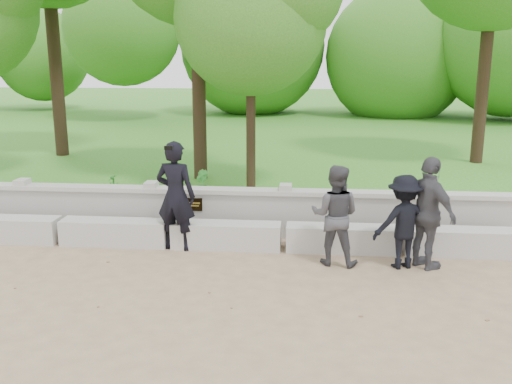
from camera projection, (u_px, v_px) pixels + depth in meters
ground at (140, 289)px, 8.24m from camera, size 80.00×80.00×0.00m
lawn at (245, 140)px, 21.77m from camera, size 40.00×22.00×0.25m
concrete_bench at (170, 234)px, 10.03m from camera, size 11.90×0.45×0.45m
parapet_wall at (178, 210)px, 10.65m from camera, size 12.50×0.35×0.90m
man_main at (176, 196)px, 9.73m from camera, size 0.76×0.69×1.90m
visitor_left at (335, 215)px, 9.06m from camera, size 0.89×0.76×1.62m
visitor_mid at (403, 222)px, 8.92m from camera, size 1.09×0.83×1.50m
visitor_right at (428, 213)px, 8.86m from camera, size 0.96×1.11×1.79m
tree_near_right at (251, 7)px, 12.33m from camera, size 3.35×3.35×5.74m
shrub_b at (202, 184)px, 12.41m from camera, size 0.40×0.43×0.61m
shrub_c at (444, 203)px, 10.87m from camera, size 0.70×0.71×0.59m
shrub_d at (114, 186)px, 12.37m from camera, size 0.32×0.35×0.55m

